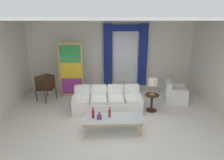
% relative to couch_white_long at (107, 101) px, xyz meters
% --- Properties ---
extents(ground_plane, '(16.00, 16.00, 0.00)m').
position_rel_couch_white_long_xyz_m(ground_plane, '(0.24, -0.79, -0.31)').
color(ground_plane, white).
extents(wall_rear, '(8.00, 0.12, 3.00)m').
position_rel_couch_white_long_xyz_m(wall_rear, '(0.24, 2.27, 1.19)').
color(wall_rear, white).
rests_on(wall_rear, ground).
extents(ceiling_slab, '(8.00, 7.60, 0.04)m').
position_rel_couch_white_long_xyz_m(ceiling_slab, '(0.24, 0.01, 2.71)').
color(ceiling_slab, white).
extents(curtained_window, '(2.00, 0.17, 2.70)m').
position_rel_couch_white_long_xyz_m(curtained_window, '(0.86, 2.11, 1.44)').
color(curtained_window, white).
rests_on(curtained_window, ground).
extents(couch_white_long, '(2.34, 0.92, 0.86)m').
position_rel_couch_white_long_xyz_m(couch_white_long, '(0.00, 0.00, 0.00)').
color(couch_white_long, white).
rests_on(couch_white_long, ground).
extents(coffee_table, '(1.57, 0.69, 0.41)m').
position_rel_couch_white_long_xyz_m(coffee_table, '(0.11, -1.39, 0.07)').
color(coffee_table, silver).
rests_on(coffee_table, ground).
extents(bottle_blue_decanter, '(0.14, 0.14, 0.21)m').
position_rel_couch_white_long_xyz_m(bottle_blue_decanter, '(-0.26, -1.43, 0.17)').
color(bottle_blue_decanter, '#753384').
rests_on(bottle_blue_decanter, coffee_table).
extents(bottle_crystal_tall, '(0.07, 0.07, 0.31)m').
position_rel_couch_white_long_xyz_m(bottle_crystal_tall, '(0.03, -1.32, 0.23)').
color(bottle_crystal_tall, maroon).
rests_on(bottle_crystal_tall, coffee_table).
extents(bottle_amber_squat, '(0.08, 0.08, 0.33)m').
position_rel_couch_white_long_xyz_m(bottle_amber_squat, '(-0.43, -1.36, 0.24)').
color(bottle_amber_squat, maroon).
rests_on(bottle_amber_squat, coffee_table).
extents(vintage_tv, '(0.73, 0.76, 1.35)m').
position_rel_couch_white_long_xyz_m(vintage_tv, '(-2.36, 0.95, 0.42)').
color(vintage_tv, '#382314').
rests_on(vintage_tv, ground).
extents(armchair_white, '(0.94, 0.93, 0.80)m').
position_rel_couch_white_long_xyz_m(armchair_white, '(2.60, 0.64, -0.02)').
color(armchair_white, white).
rests_on(armchair_white, ground).
extents(stained_glass_divider, '(0.95, 0.05, 2.20)m').
position_rel_couch_white_long_xyz_m(stained_glass_divider, '(-1.41, 1.33, 0.75)').
color(stained_glass_divider, gold).
rests_on(stained_glass_divider, ground).
extents(peacock_figurine, '(0.44, 0.60, 0.50)m').
position_rel_couch_white_long_xyz_m(peacock_figurine, '(-0.87, 0.91, -0.09)').
color(peacock_figurine, beige).
rests_on(peacock_figurine, ground).
extents(round_side_table, '(0.48, 0.48, 0.59)m').
position_rel_couch_white_long_xyz_m(round_side_table, '(1.53, -0.17, 0.05)').
color(round_side_table, '#382314').
rests_on(round_side_table, ground).
extents(table_lamp_brass, '(0.32, 0.32, 0.57)m').
position_rel_couch_white_long_xyz_m(table_lamp_brass, '(1.53, -0.17, 0.72)').
color(table_lamp_brass, '#B29338').
rests_on(table_lamp_brass, round_side_table).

